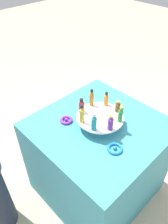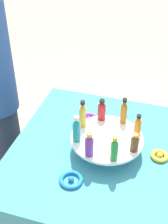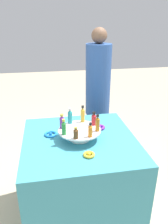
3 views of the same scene
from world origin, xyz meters
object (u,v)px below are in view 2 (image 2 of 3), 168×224
object	(u,v)px
bottle_purple	(89,145)
bottle_orange	(138,126)
bottle_brown	(135,143)
bottle_amber	(124,112)
ribbon_bow_blue	(71,180)
display_stand	(107,141)
ribbon_bow_gold	(160,156)
ribbon_bow_purple	(88,119)
bottle_teal	(77,130)
bottle_gold	(83,115)
bottle_green	(114,149)
bottle_red	(102,110)

from	to	relation	value
bottle_purple	bottle_orange	xyz separation A→B (m)	(-0.18, 0.17, -0.00)
bottle_brown	bottle_orange	distance (m)	0.10
bottle_amber	ribbon_bow_blue	world-z (taller)	bottle_amber
display_stand	ribbon_bow_gold	world-z (taller)	display_stand
bottle_amber	ribbon_bow_purple	xyz separation A→B (m)	(-0.07, -0.19, -0.13)
display_stand	bottle_brown	distance (m)	0.15
bottle_teal	bottle_brown	size ratio (longest dim) A/B	1.50
bottle_gold	bottle_purple	bearing A→B (deg)	25.09
bottle_green	bottle_brown	distance (m)	0.10
display_stand	bottle_red	distance (m)	0.15
display_stand	bottle_gold	xyz separation A→B (m)	(-0.05, -0.13, 0.09)
bottle_orange	bottle_red	bearing A→B (deg)	-109.91
display_stand	bottle_gold	size ratio (longest dim) A/B	2.32
bottle_red	ribbon_bow_blue	bearing A→B (deg)	-6.48
bottle_purple	ribbon_bow_blue	distance (m)	0.16
bottle_brown	bottle_amber	bearing A→B (deg)	-154.91
bottle_purple	bottle_green	world-z (taller)	bottle_green
bottle_orange	ribbon_bow_purple	bearing A→B (deg)	-117.15
bottle_red	bottle_purple	bearing A→B (deg)	2.59
bottle_gold	ribbon_bow_blue	world-z (taller)	bottle_gold
bottle_purple	ribbon_bow_purple	xyz separation A→B (m)	(-0.32, -0.10, -0.12)
bottle_red	ribbon_bow_gold	bearing A→B (deg)	71.94
bottle_red	ribbon_bow_purple	world-z (taller)	bottle_red
bottle_gold	bottle_red	size ratio (longest dim) A/B	1.28
bottle_amber	ribbon_bow_gold	bearing A→B (deg)	62.25
bottle_teal	bottle_purple	xyz separation A→B (m)	(0.07, 0.08, -0.01)
display_stand	bottle_purple	xyz separation A→B (m)	(0.13, -0.05, 0.08)
display_stand	ribbon_bow_gold	bearing A→B (deg)	96.31
bottle_purple	ribbon_bow_purple	bearing A→B (deg)	-163.37
bottle_amber	bottle_green	bearing A→B (deg)	2.59
bottle_green	bottle_brown	bearing A→B (deg)	137.59
bottle_gold	bottle_amber	bearing A→B (deg)	115.09
bottle_teal	ribbon_bow_purple	bearing A→B (deg)	-175.62
bottle_purple	bottle_amber	xyz separation A→B (m)	(-0.25, 0.09, 0.01)
bottle_green	bottle_orange	world-z (taller)	bottle_green
bottle_amber	ribbon_bow_blue	distance (m)	0.40
bottle_teal	ribbon_bow_purple	xyz separation A→B (m)	(-0.25, -0.02, -0.13)
ribbon_bow_purple	ribbon_bow_blue	bearing A→B (deg)	6.31
display_stand	bottle_purple	size ratio (longest dim) A/B	2.81
bottle_teal	bottle_red	size ratio (longest dim) A/B	1.19
bottle_red	ribbon_bow_purple	size ratio (longest dim) A/B	1.21
bottle_purple	ribbon_bow_blue	world-z (taller)	bottle_purple
ribbon_bow_gold	bottle_green	bearing A→B (deg)	-50.50
bottle_green	ribbon_bow_purple	xyz separation A→B (m)	(-0.32, -0.20, -0.13)
bottle_teal	ribbon_bow_gold	world-z (taller)	bottle_teal
ribbon_bow_blue	bottle_brown	bearing A→B (deg)	127.77
bottle_amber	ribbon_bow_purple	world-z (taller)	bottle_amber
bottle_purple	bottle_orange	bearing A→B (deg)	137.59
bottle_teal	ribbon_bow_purple	size ratio (longest dim) A/B	1.43
bottle_teal	bottle_green	size ratio (longest dim) A/B	1.09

